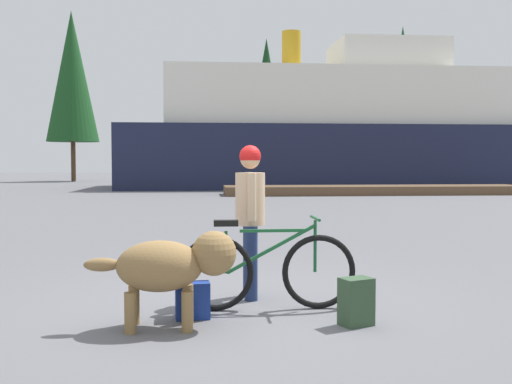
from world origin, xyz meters
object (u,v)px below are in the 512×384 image
Objects in this scene: bicycle at (267,270)px; person_cyclist at (250,207)px; ferry_boat at (344,133)px; dog at (172,265)px; handbag_pannier at (193,300)px; backpack at (356,302)px.

person_cyclist reaches higher than bicycle.
bicycle is 0.07× the size of ferry_boat.
dog reaches higher than handbag_pannier.
person_cyclist is 3.84× the size of backpack.
ferry_boat is (7.82, 28.97, 2.83)m from bicycle.
dog is at bearing 177.78° from backpack.
handbag_pannier is at bearing 166.06° from backpack.
person_cyclist reaches higher than dog.
ferry_boat reaches higher than backpack.
backpack is (0.87, -1.16, -0.77)m from person_cyclist.
dog reaches higher than backpack.
ferry_boat reaches higher than bicycle.
bicycle is 1.08m from dog.
handbag_pannier is (-0.73, -0.27, -0.23)m from bicycle.
person_cyclist reaches higher than handbag_pannier.
backpack is at bearing -103.43° from ferry_boat.
dog is at bearing -120.32° from handbag_pannier.
ferry_boat is (7.94, 28.44, 2.24)m from person_cyclist.
handbag_pannier is at bearing -159.93° from bicycle.
ferry_boat is at bearing 73.54° from dog.
dog is 3.12× the size of backpack.
backpack is 0.02× the size of ferry_boat.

